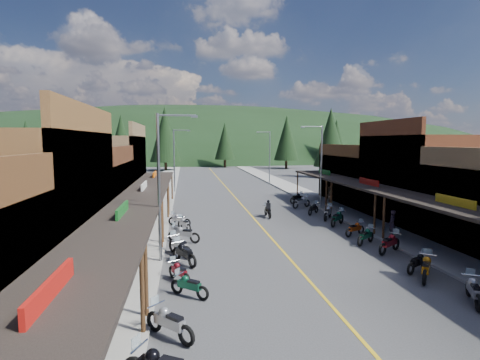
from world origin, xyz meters
name	(u,v)px	position (x,y,z in m)	size (l,w,h in m)	color
ground	(266,232)	(0.00, 0.00, 0.00)	(220.00, 220.00, 0.00)	#38383A
centerline	(232,194)	(0.00, 20.00, 0.01)	(0.15, 90.00, 0.01)	gold
sidewalk_west	(161,194)	(-8.70, 20.00, 0.07)	(3.40, 94.00, 0.15)	gray
sidewalk_east	(299,192)	(8.70, 20.00, 0.07)	(3.40, 94.00, 0.15)	gray
shop_west_1	(6,208)	(-13.78, -7.90, 3.52)	(10.90, 10.20, 8.20)	brown
shop_west_2	(71,198)	(-13.75, 1.70, 2.53)	(10.90, 9.00, 6.20)	#3F2111
shop_west_3	(100,173)	(-13.78, 11.30, 3.52)	(10.90, 10.20, 8.20)	brown
shop_east_2	(428,179)	(13.78, 1.70, 3.52)	(10.90, 9.00, 8.20)	#562B19
shop_east_3	(369,179)	(13.75, 11.30, 2.53)	(10.90, 10.20, 6.20)	#4C2D16
streetlight_0	(162,181)	(-6.95, -6.00, 4.46)	(2.16, 0.18, 8.00)	gray
streetlight_1	(175,158)	(-6.95, 22.00, 4.46)	(2.16, 0.18, 8.00)	gray
streetlight_2	(320,163)	(6.95, 8.00, 4.46)	(2.16, 0.18, 8.00)	gray
streetlight_3	(269,155)	(6.95, 30.00, 4.46)	(2.16, 0.18, 8.00)	gray
ridge_hill	(199,156)	(0.00, 135.00, 0.00)	(310.00, 140.00, 60.00)	black
pine_0	(27,141)	(-40.00, 62.00, 6.48)	(5.04, 5.04, 11.00)	black
pine_1	(110,138)	(-24.00, 70.00, 7.24)	(5.88, 5.88, 12.50)	black
pine_2	(165,134)	(-10.00, 58.00, 7.99)	(6.72, 6.72, 14.00)	black
pine_3	(225,141)	(4.00, 66.00, 6.48)	(5.04, 5.04, 11.00)	black
pine_4	(287,138)	(18.00, 60.00, 7.24)	(5.88, 5.88, 12.50)	black
pine_5	(332,136)	(34.00, 72.00, 7.99)	(6.72, 6.72, 14.00)	black
pine_6	(388,141)	(46.00, 64.00, 6.48)	(5.04, 5.04, 11.00)	black
pine_7	(82,138)	(-32.00, 76.00, 7.24)	(5.88, 5.88, 12.50)	black
pine_8	(87,144)	(-22.00, 40.00, 5.98)	(4.48, 4.48, 10.00)	black
pine_9	(336,142)	(24.00, 45.00, 6.38)	(4.93, 4.93, 10.80)	black
pine_10	(121,140)	(-18.00, 50.00, 6.78)	(5.38, 5.38, 11.60)	black
pine_11	(330,137)	(20.00, 38.00, 7.19)	(5.82, 5.82, 12.40)	black
bike_west_2	(169,321)	(-6.31, -13.93, 0.63)	(0.73, 2.19, 1.25)	gray
bike_west_3	(189,285)	(-5.62, -10.66, 0.55)	(0.64, 1.92, 1.10)	#0E472D
bike_west_4	(179,271)	(-6.06, -8.87, 0.53)	(0.62, 1.85, 1.06)	maroon
bike_west_5	(184,252)	(-5.84, -6.34, 0.65)	(0.76, 2.28, 1.30)	black
bike_west_6	(180,245)	(-6.10, -4.76, 0.64)	(0.75, 2.26, 1.29)	gray
bike_west_7	(184,233)	(-5.87, -2.01, 0.62)	(0.73, 2.18, 1.25)	gray
bike_west_8	(184,223)	(-5.85, 1.36, 0.53)	(0.62, 1.86, 1.06)	#9B9AA0
bike_west_9	(179,219)	(-6.22, 2.85, 0.55)	(0.64, 1.93, 1.11)	#ACABB1
bike_east_2	(474,289)	(5.75, -12.99, 0.61)	(0.71, 2.13, 1.22)	gray
bike_east_3	(426,267)	(5.52, -10.30, 0.65)	(0.75, 2.26, 1.29)	#B1670C
bike_east_4	(418,262)	(5.79, -9.26, 0.54)	(0.63, 1.89, 1.08)	black
bike_east_5	(390,242)	(6.11, -6.05, 0.65)	(0.76, 2.28, 1.30)	maroon
bike_east_6	(366,235)	(5.62, -4.08, 0.58)	(0.68, 2.04, 1.17)	#0E482C
bike_east_7	(355,228)	(5.89, -2.00, 0.55)	(0.64, 1.93, 1.10)	#AF3D0C
bike_east_8	(337,217)	(5.95, 1.20, 0.65)	(0.76, 2.27, 1.30)	#0C3D28
bike_east_9	(328,212)	(6.05, 3.43, 0.64)	(0.75, 2.24, 1.28)	#9D9EA3
bike_east_10	(313,208)	(5.61, 5.75, 0.57)	(0.66, 1.99, 1.14)	black
bike_east_11	(301,201)	(5.54, 9.03, 0.64)	(0.75, 2.25, 1.29)	#98989D
bike_east_12	(297,197)	(5.95, 11.86, 0.61)	(0.71, 2.13, 1.21)	black
rider_on_bike	(268,210)	(1.29, 5.13, 0.62)	(0.72, 2.04, 1.55)	black
pedestrian_east_a	(392,224)	(7.75, -3.49, 1.10)	(0.69, 0.45, 1.89)	#251C2A
pedestrian_east_b	(329,196)	(8.58, 9.50, 1.10)	(0.92, 0.53, 1.89)	brown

